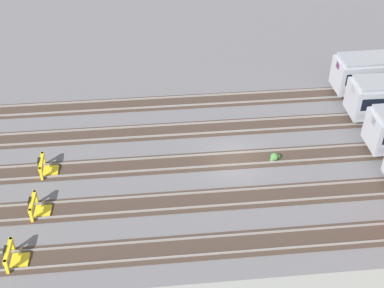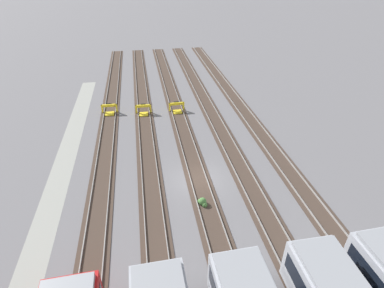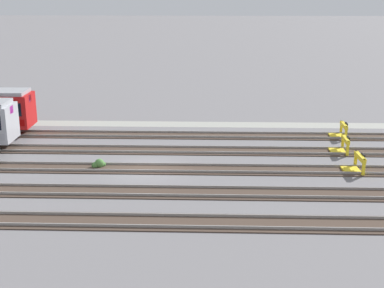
{
  "view_description": "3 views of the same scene",
  "coord_description": "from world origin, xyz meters",
  "px_view_note": "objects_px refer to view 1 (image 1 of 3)",
  "views": [
    {
      "loc": [
        -6.3,
        -31.3,
        25.99
      ],
      "look_at": [
        -3.15,
        0.0,
        1.8
      ],
      "focal_mm": 50.0,
      "sensor_mm": 36.0,
      "label": 1
    },
    {
      "loc": [
        20.63,
        -4.27,
        16.96
      ],
      "look_at": [
        -3.15,
        0.0,
        1.8
      ],
      "focal_mm": 28.0,
      "sensor_mm": 36.0,
      "label": 2
    },
    {
      "loc": [
        -4.26,
        34.03,
        11.84
      ],
      "look_at": [
        -3.15,
        0.0,
        1.8
      ],
      "focal_mm": 50.0,
      "sensor_mm": 36.0,
      "label": 3
    }
  ],
  "objects_px": {
    "bumper_stop_nearest_track": "(14,256)",
    "bumper_stop_middle_track": "(46,167)",
    "bumper_stop_near_inner_track": "(37,207)",
    "weed_clump": "(275,157)"
  },
  "relations": [
    {
      "from": "bumper_stop_middle_track",
      "to": "bumper_stop_nearest_track",
      "type": "bearing_deg",
      "value": -96.48
    },
    {
      "from": "bumper_stop_nearest_track",
      "to": "bumper_stop_middle_track",
      "type": "height_order",
      "value": "same"
    },
    {
      "from": "bumper_stop_nearest_track",
      "to": "bumper_stop_middle_track",
      "type": "relative_size",
      "value": 1.0
    },
    {
      "from": "bumper_stop_nearest_track",
      "to": "weed_clump",
      "type": "distance_m",
      "value": 20.01
    },
    {
      "from": "bumper_stop_nearest_track",
      "to": "weed_clump",
      "type": "bearing_deg",
      "value": 24.25
    },
    {
      "from": "bumper_stop_nearest_track",
      "to": "bumper_stop_near_inner_track",
      "type": "distance_m",
      "value": 4.33
    },
    {
      "from": "bumper_stop_near_inner_track",
      "to": "bumper_stop_middle_track",
      "type": "height_order",
      "value": "same"
    },
    {
      "from": "weed_clump",
      "to": "bumper_stop_near_inner_track",
      "type": "bearing_deg",
      "value": -167.09
    },
    {
      "from": "bumper_stop_nearest_track",
      "to": "bumper_stop_middle_track",
      "type": "distance_m",
      "value": 8.56
    },
    {
      "from": "bumper_stop_nearest_track",
      "to": "bumper_stop_middle_track",
      "type": "xyz_separation_m",
      "value": [
        0.97,
        8.5,
        0.0
      ]
    }
  ]
}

